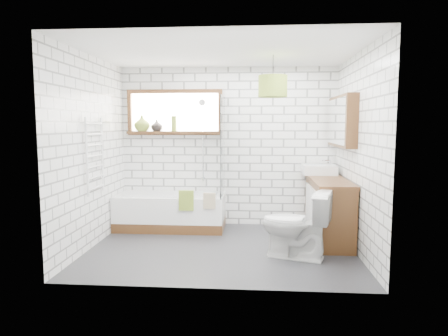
# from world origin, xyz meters

# --- Properties ---
(floor) EXTENTS (3.40, 2.60, 0.01)m
(floor) POSITION_xyz_m (0.00, 0.00, -0.01)
(floor) COLOR #262629
(floor) RESTS_ON ground
(ceiling) EXTENTS (3.40, 2.60, 0.01)m
(ceiling) POSITION_xyz_m (0.00, 0.00, 2.50)
(ceiling) COLOR white
(ceiling) RESTS_ON ground
(wall_back) EXTENTS (3.40, 0.01, 2.50)m
(wall_back) POSITION_xyz_m (0.00, 1.30, 1.25)
(wall_back) COLOR white
(wall_back) RESTS_ON ground
(wall_front) EXTENTS (3.40, 0.01, 2.50)m
(wall_front) POSITION_xyz_m (0.00, -1.30, 1.25)
(wall_front) COLOR white
(wall_front) RESTS_ON ground
(wall_left) EXTENTS (0.01, 2.60, 2.50)m
(wall_left) POSITION_xyz_m (-1.70, 0.00, 1.25)
(wall_left) COLOR white
(wall_left) RESTS_ON ground
(wall_right) EXTENTS (0.01, 2.60, 2.50)m
(wall_right) POSITION_xyz_m (1.70, 0.00, 1.25)
(wall_right) COLOR white
(wall_right) RESTS_ON ground
(window) EXTENTS (1.52, 0.16, 0.68)m
(window) POSITION_xyz_m (-0.85, 1.26, 1.80)
(window) COLOR #3B2110
(window) RESTS_ON wall_back
(towel_radiator) EXTENTS (0.06, 0.52, 1.00)m
(towel_radiator) POSITION_xyz_m (-1.66, 0.00, 1.20)
(towel_radiator) COLOR white
(towel_radiator) RESTS_ON wall_left
(mirror_cabinet) EXTENTS (0.16, 1.20, 0.70)m
(mirror_cabinet) POSITION_xyz_m (1.62, 0.60, 1.65)
(mirror_cabinet) COLOR #3B2110
(mirror_cabinet) RESTS_ON wall_right
(shower_riser) EXTENTS (0.02, 0.02, 1.30)m
(shower_riser) POSITION_xyz_m (-0.40, 1.26, 1.35)
(shower_riser) COLOR silver
(shower_riser) RESTS_ON wall_back
(bathtub) EXTENTS (1.65, 0.73, 0.53)m
(bathtub) POSITION_xyz_m (-0.86, 0.94, 0.27)
(bathtub) COLOR white
(bathtub) RESTS_ON floor
(shower_screen) EXTENTS (0.02, 0.72, 1.50)m
(shower_screen) POSITION_xyz_m (-0.06, 0.94, 1.28)
(shower_screen) COLOR white
(shower_screen) RESTS_ON bathtub
(towel_green) EXTENTS (0.21, 0.06, 0.29)m
(towel_green) POSITION_xyz_m (-0.56, 0.57, 0.51)
(towel_green) COLOR olive
(towel_green) RESTS_ON bathtub
(towel_beige) EXTENTS (0.18, 0.04, 0.23)m
(towel_beige) POSITION_xyz_m (-0.22, 0.57, 0.51)
(towel_beige) COLOR tan
(towel_beige) RESTS_ON bathtub
(vanity) EXTENTS (0.48, 1.50, 0.86)m
(vanity) POSITION_xyz_m (1.46, 0.54, 0.43)
(vanity) COLOR #3B2110
(vanity) RESTS_ON floor
(basin) EXTENTS (0.49, 0.43, 0.14)m
(basin) POSITION_xyz_m (1.40, 1.04, 0.93)
(basin) COLOR white
(basin) RESTS_ON vanity
(tap) EXTENTS (0.04, 0.04, 0.17)m
(tap) POSITION_xyz_m (1.56, 1.04, 0.99)
(tap) COLOR silver
(tap) RESTS_ON vanity
(toilet) EXTENTS (0.69, 0.91, 0.83)m
(toilet) POSITION_xyz_m (0.92, -0.30, 0.41)
(toilet) COLOR white
(toilet) RESTS_ON floor
(vase_olive) EXTENTS (0.28, 0.28, 0.25)m
(vase_olive) POSITION_xyz_m (-1.37, 1.23, 1.61)
(vase_olive) COLOR olive
(vase_olive) RESTS_ON window
(vase_dark) EXTENTS (0.19, 0.19, 0.19)m
(vase_dark) POSITION_xyz_m (-1.14, 1.23, 1.57)
(vase_dark) COLOR black
(vase_dark) RESTS_ON window
(bottle) EXTENTS (0.09, 0.09, 0.24)m
(bottle) POSITION_xyz_m (-0.86, 1.23, 1.60)
(bottle) COLOR olive
(bottle) RESTS_ON window
(pendant) EXTENTS (0.37, 0.37, 0.28)m
(pendant) POSITION_xyz_m (0.65, 0.23, 2.10)
(pendant) COLOR olive
(pendant) RESTS_ON ceiling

